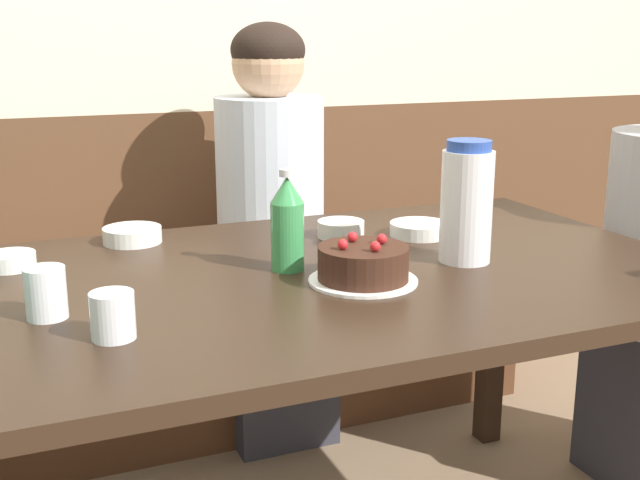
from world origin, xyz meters
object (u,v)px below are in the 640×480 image
object	(u,v)px
water_pitcher	(466,203)
glass_tumbler_short	(113,316)
glass_water_tall	(46,293)
bowl_soup_white	(419,229)
birthday_cake	(363,265)
soju_bottle	(287,223)
bench_seat	(218,358)
bowl_side_dish	(10,261)
bowl_sauce_shallow	(132,235)
person_pale_blue_shirt	(271,247)
bowl_rice_small	(341,229)

from	to	relation	value
water_pitcher	glass_tumbler_short	bearing A→B (deg)	-167.63
water_pitcher	glass_water_tall	xyz separation A→B (m)	(-0.83, -0.03, -0.08)
bowl_soup_white	glass_water_tall	distance (m)	0.89
birthday_cake	soju_bottle	bearing A→B (deg)	128.02
water_pitcher	bench_seat	bearing A→B (deg)	108.99
bowl_side_dish	birthday_cake	bearing A→B (deg)	-29.94
bench_seat	glass_tumbler_short	distance (m)	1.26
birthday_cake	water_pitcher	world-z (taller)	water_pitcher
soju_bottle	glass_water_tall	bearing A→B (deg)	-166.94
bench_seat	bowl_sauce_shallow	bearing A→B (deg)	-123.96
glass_water_tall	person_pale_blue_shirt	xyz separation A→B (m)	(0.67, 0.80, -0.19)
bowl_soup_white	glass_tumbler_short	bearing A→B (deg)	-153.17
birthday_cake	soju_bottle	xyz separation A→B (m)	(-0.10, 0.13, 0.06)
bowl_soup_white	glass_tumbler_short	size ratio (longest dim) A/B	1.84
bench_seat	bowl_sauce_shallow	xyz separation A→B (m)	(-0.31, -0.46, 0.53)
bowl_side_dish	bench_seat	bearing A→B (deg)	44.94
bowl_soup_white	glass_water_tall	size ratio (longest dim) A/B	1.58
soju_bottle	glass_tumbler_short	distance (m)	0.46
bench_seat	soju_bottle	distance (m)	1.00
bench_seat	birthday_cake	size ratio (longest dim) A/B	9.32
glass_water_tall	water_pitcher	bearing A→B (deg)	1.77
water_pitcher	soju_bottle	bearing A→B (deg)	167.05
glass_water_tall	soju_bottle	bearing A→B (deg)	13.06
water_pitcher	bowl_rice_small	distance (m)	0.34
birthday_cake	bowl_sauce_shallow	size ratio (longest dim) A/B	1.60
person_pale_blue_shirt	bench_seat	bearing A→B (deg)	-124.50
bowl_rice_small	bowl_soup_white	bearing A→B (deg)	-20.06
bench_seat	birthday_cake	xyz separation A→B (m)	(0.04, -0.93, 0.55)
birthday_cake	soju_bottle	world-z (taller)	soju_bottle
soju_bottle	glass_water_tall	distance (m)	0.48
water_pitcher	soju_bottle	world-z (taller)	water_pitcher
bowl_side_dish	bowl_rice_small	bearing A→B (deg)	-1.66
bowl_side_dish	bowl_sauce_shallow	bearing A→B (deg)	23.04
birthday_cake	glass_water_tall	xyz separation A→B (m)	(-0.57, 0.02, 0.01)
bowl_soup_white	bowl_sauce_shallow	distance (m)	0.66
birthday_cake	water_pitcher	xyz separation A→B (m)	(0.26, 0.05, 0.09)
glass_water_tall	bowl_rice_small	bearing A→B (deg)	24.69
glass_water_tall	person_pale_blue_shirt	bearing A→B (deg)	50.03
bowl_sauce_shallow	water_pitcher	bearing A→B (deg)	-34.35
bowl_side_dish	glass_water_tall	bearing A→B (deg)	-82.17
soju_bottle	bowl_sauce_shallow	world-z (taller)	soju_bottle
bench_seat	bowl_soup_white	bearing A→B (deg)	-63.92
bowl_side_dish	water_pitcher	bearing A→B (deg)	-19.27
soju_bottle	bowl_soup_white	world-z (taller)	soju_bottle
birthday_cake	glass_water_tall	size ratio (longest dim) A/B	2.40
bowl_rice_small	bowl_side_dish	xyz separation A→B (m)	(-0.72, 0.02, -0.00)
bowl_rice_small	bowl_sauce_shallow	size ratio (longest dim) A/B	0.83
bowl_sauce_shallow	bowl_soup_white	bearing A→B (deg)	-17.27
bowl_sauce_shallow	glass_water_tall	xyz separation A→B (m)	(-0.22, -0.44, 0.03)
soju_bottle	glass_tumbler_short	size ratio (longest dim) A/B	2.71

